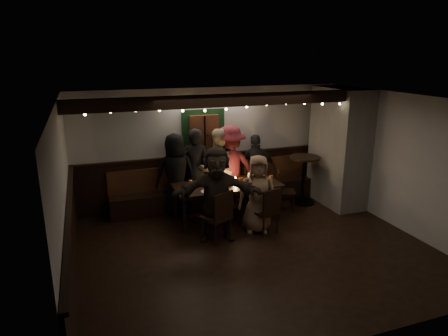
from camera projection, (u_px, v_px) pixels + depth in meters
name	position (u px, v px, depth m)	size (l,w,h in m)	color
room	(276.00, 164.00, 8.30)	(6.02, 5.01, 2.62)	black
dining_table	(227.00, 187.00, 8.04)	(2.14, 0.92, 0.93)	black
chair_near_left	(220.00, 214.00, 7.11)	(0.58, 0.58, 0.97)	black
chair_near_right	(268.00, 209.00, 7.43)	(0.51, 0.51, 0.92)	black
chair_end	(282.00, 188.00, 8.64)	(0.51, 0.51, 0.87)	black
high_top	(304.00, 174.00, 8.98)	(0.68, 0.68, 1.09)	black
person_a	(176.00, 174.00, 8.33)	(0.84, 0.55, 1.73)	black
person_b	(195.00, 170.00, 8.54)	(0.66, 0.43, 1.80)	black
person_c	(217.00, 169.00, 8.60)	(0.87, 0.67, 1.78)	#C7B596
person_d	(230.00, 167.00, 8.66)	(1.18, 0.68, 1.83)	maroon
person_e	(256.00, 169.00, 9.01)	(0.92, 0.38, 1.57)	#222328
person_f	(217.00, 194.00, 7.15)	(1.62, 0.52, 1.75)	#2C241D
person_g	(257.00, 194.00, 7.50)	(0.73, 0.48, 1.50)	#9A7456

